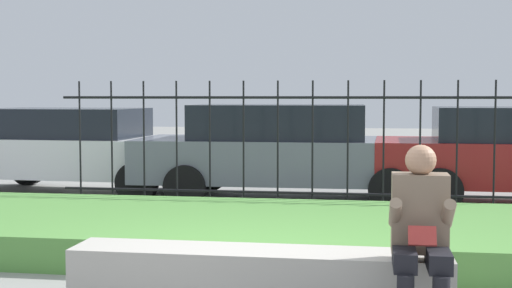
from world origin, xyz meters
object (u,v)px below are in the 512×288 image
object	(u,v)px
car_parked_left	(74,148)
person_seated_reader	(421,230)
car_parked_center	(288,150)
stone_bench	(258,282)

from	to	relation	value
car_parked_left	person_seated_reader	bearing A→B (deg)	-47.54
person_seated_reader	car_parked_center	world-z (taller)	car_parked_center
stone_bench	car_parked_left	distance (m)	6.90
stone_bench	car_parked_center	world-z (taller)	car_parked_center
car_parked_center	stone_bench	bearing A→B (deg)	-86.95
stone_bench	person_seated_reader	xyz separation A→B (m)	(1.15, -0.27, 0.48)
stone_bench	car_parked_center	size ratio (longest dim) A/B	0.60
stone_bench	car_parked_left	xyz separation A→B (m)	(-3.89, 5.68, 0.54)
stone_bench	car_parked_center	distance (m)	5.54
person_seated_reader	car_parked_left	xyz separation A→B (m)	(-5.03, 5.96, 0.06)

